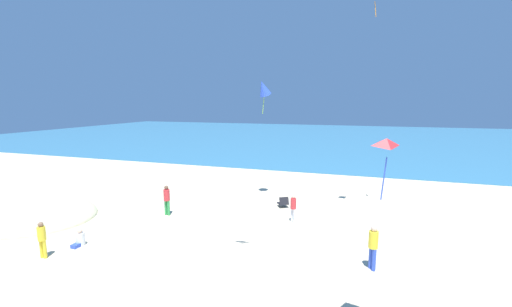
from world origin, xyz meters
The scene contains 11 objects.
ground_plane centered at (0.00, 10.00, 0.00)m, with size 120.00×120.00×0.00m, color beige.
ocean_water centered at (0.00, 49.86, 0.03)m, with size 120.00×60.00×0.05m, color teal.
dune_mound centered at (-12.67, 4.39, 0.00)m, with size 9.56×6.69×1.66m, color beige.
beach_chair_near_camera centered at (1.02, 10.17, 0.30)m, with size 0.81×0.84×0.64m.
person_0 centered at (-4.64, 6.93, 0.95)m, with size 0.37×0.37×1.64m.
person_1 centered at (5.75, 4.21, 0.97)m, with size 0.47×0.47×1.69m.
person_2 centered at (-6.04, 2.48, 0.28)m, with size 0.36×0.60×0.75m.
person_3 centered at (2.06, 7.99, 0.84)m, with size 0.39×0.39×1.45m.
person_4 centered at (-6.48, 1.17, 0.85)m, with size 0.30×0.30×1.47m.
kite_blue centered at (-0.50, 11.19, 6.87)m, with size 1.12×1.23×2.07m.
kite_red centered at (5.69, -0.11, 5.16)m, with size 0.60×0.55×1.45m.
Camera 1 is at (5.16, -7.63, 6.05)m, focal length 22.81 mm.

